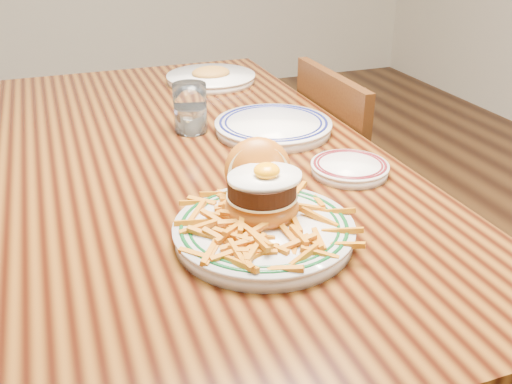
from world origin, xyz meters
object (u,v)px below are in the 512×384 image
object	(u,v)px
main_plate	(263,214)
chair_right	(358,197)
table	(192,188)
side_plate	(350,167)

from	to	relation	value
main_plate	chair_right	bearing A→B (deg)	62.03
chair_right	main_plate	bearing A→B (deg)	46.69
table	chair_right	world-z (taller)	chair_right
table	side_plate	xyz separation A→B (m)	(0.29, -0.22, 0.10)
table	main_plate	distance (m)	0.41
chair_right	main_plate	xyz separation A→B (m)	(-0.53, -0.56, 0.34)
chair_right	main_plate	world-z (taller)	main_plate
table	main_plate	xyz separation A→B (m)	(0.03, -0.39, 0.13)
table	side_plate	world-z (taller)	side_plate
table	main_plate	world-z (taller)	main_plate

